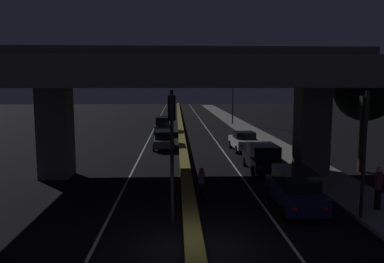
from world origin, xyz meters
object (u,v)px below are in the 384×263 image
(car_dark_green_second_oncoming, at_px, (164,125))
(pedestrian_on_sidewalk, at_px, (378,188))
(car_white_third, at_px, (244,141))
(motorcycle_black_filtering_near, at_px, (202,184))
(car_black_second, at_px, (263,157))
(car_dark_blue_lead, at_px, (295,188))
(car_grey_lead_oncoming, at_px, (164,139))
(traffic_light_right_of_median, at_px, (364,133))
(street_lamp, at_px, (230,90))
(traffic_light_left_of_median, at_px, (172,134))

(car_dark_green_second_oncoming, xyz_separation_m, pedestrian_on_sidewalk, (9.84, -26.80, 0.10))
(car_white_third, height_order, motorcycle_black_filtering_near, car_white_third)
(car_black_second, distance_m, motorcycle_black_filtering_near, 6.96)
(car_dark_green_second_oncoming, bearing_deg, car_dark_blue_lead, 17.06)
(car_white_third, distance_m, car_grey_lead_oncoming, 6.81)
(motorcycle_black_filtering_near, bearing_deg, car_grey_lead_oncoming, 6.10)
(traffic_light_right_of_median, bearing_deg, car_dark_green_second_oncoming, 107.40)
(street_lamp, height_order, car_dark_blue_lead, street_lamp)
(car_dark_blue_lead, xyz_separation_m, car_black_second, (0.30, 7.31, -0.01))
(car_dark_blue_lead, relative_size, pedestrian_on_sidewalk, 2.44)
(traffic_light_right_of_median, distance_m, car_white_third, 16.65)
(traffic_light_right_of_median, bearing_deg, car_black_second, 101.22)
(car_grey_lead_oncoming, bearing_deg, car_white_third, 76.27)
(traffic_light_left_of_median, relative_size, traffic_light_right_of_median, 1.01)
(car_dark_blue_lead, distance_m, motorcycle_black_filtering_near, 4.37)
(car_dark_blue_lead, height_order, car_dark_green_second_oncoming, car_dark_green_second_oncoming)
(street_lamp, height_order, pedestrian_on_sidewalk, street_lamp)
(car_black_second, xyz_separation_m, car_grey_lead_oncoming, (-6.53, 8.73, -0.05))
(car_dark_green_second_oncoming, xyz_separation_m, motorcycle_black_filtering_near, (2.60, -24.12, -0.40))
(street_lamp, relative_size, car_white_third, 1.91)
(motorcycle_black_filtering_near, bearing_deg, car_dark_green_second_oncoming, 3.22)
(car_dark_blue_lead, distance_m, car_black_second, 7.32)
(traffic_light_left_of_median, distance_m, car_white_third, 17.55)
(car_grey_lead_oncoming, bearing_deg, car_dark_green_second_oncoming, -179.90)
(car_dark_blue_lead, height_order, motorcycle_black_filtering_near, car_dark_blue_lead)
(car_dark_blue_lead, bearing_deg, traffic_light_left_of_median, 110.09)
(car_black_second, bearing_deg, street_lamp, -4.33)
(traffic_light_right_of_median, distance_m, car_black_second, 9.56)
(traffic_light_right_of_median, height_order, car_black_second, traffic_light_right_of_median)
(street_lamp, bearing_deg, car_grey_lead_oncoming, -113.61)
(motorcycle_black_filtering_near, xyz_separation_m, pedestrian_on_sidewalk, (7.23, -2.68, 0.50))
(street_lamp, bearing_deg, car_black_second, -93.97)
(motorcycle_black_filtering_near, bearing_deg, traffic_light_left_of_median, 155.58)
(car_grey_lead_oncoming, height_order, car_dark_green_second_oncoming, car_dark_green_second_oncoming)
(car_dark_blue_lead, relative_size, motorcycle_black_filtering_near, 2.45)
(street_lamp, bearing_deg, car_white_third, -95.01)
(street_lamp, bearing_deg, car_dark_blue_lead, -93.63)
(car_dark_green_second_oncoming, height_order, motorcycle_black_filtering_near, car_dark_green_second_oncoming)
(street_lamp, height_order, car_dark_green_second_oncoming, street_lamp)
(traffic_light_left_of_median, distance_m, car_grey_lead_oncoming, 17.98)
(car_dark_blue_lead, bearing_deg, car_black_second, 0.11)
(traffic_light_left_of_median, xyz_separation_m, car_grey_lead_oncoming, (-0.88, 17.75, -2.73))
(car_white_third, bearing_deg, car_dark_green_second_oncoming, 29.21)
(traffic_light_left_of_median, xyz_separation_m, car_dark_green_second_oncoming, (-1.22, 27.64, -2.53))
(car_dark_green_second_oncoming, relative_size, motorcycle_black_filtering_near, 2.30)
(car_black_second, relative_size, pedestrian_on_sidewalk, 2.36)
(traffic_light_left_of_median, bearing_deg, car_dark_green_second_oncoming, 92.53)
(street_lamp, xyz_separation_m, car_grey_lead_oncoming, (-8.48, -19.41, -4.02))
(traffic_light_right_of_median, bearing_deg, traffic_light_left_of_median, -180.00)
(car_dark_green_second_oncoming, bearing_deg, motorcycle_black_filtering_near, 9.00)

